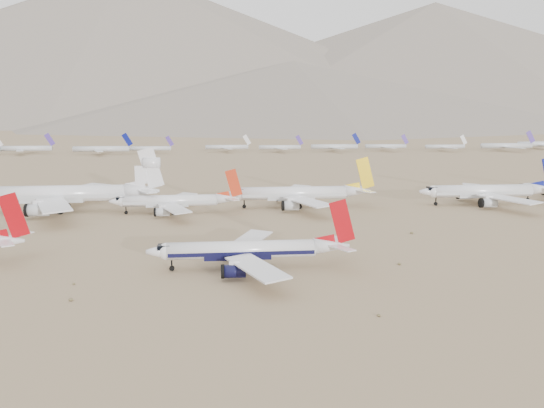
# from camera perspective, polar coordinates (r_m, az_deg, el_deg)

# --- Properties ---
(ground) EXTENTS (7000.00, 7000.00, 0.00)m
(ground) POSITION_cam_1_polar(r_m,az_deg,el_deg) (118.25, 2.46, -7.11)
(ground) COLOR #7D6248
(ground) RESTS_ON ground
(main_airliner) EXTENTS (43.92, 42.90, 15.50)m
(main_airliner) POSITION_cam_1_polar(r_m,az_deg,el_deg) (118.09, -2.32, -4.98)
(main_airliner) COLOR white
(main_airliner) RESTS_ON ground
(row2_navy_widebody) EXTENTS (50.36, 49.25, 17.92)m
(row2_navy_widebody) POSITION_cam_1_polar(r_m,az_deg,el_deg) (211.86, 22.21, 1.27)
(row2_navy_widebody) COLOR white
(row2_navy_widebody) RESTS_ON ground
(row2_gold_tail) EXTENTS (50.99, 49.87, 18.16)m
(row2_gold_tail) POSITION_cam_1_polar(r_m,az_deg,el_deg) (191.06, 3.01, 1.14)
(row2_gold_tail) COLOR white
(row2_gold_tail) RESTS_ON ground
(row2_orange_tail) EXTENTS (42.34, 41.42, 15.10)m
(row2_orange_tail) POSITION_cam_1_polar(r_m,az_deg,el_deg) (183.01, -10.33, 0.32)
(row2_orange_tail) COLOR white
(row2_orange_tail) RESTS_ON ground
(row2_white_trijet) EXTENTS (62.79, 61.36, 22.25)m
(row2_white_trijet) POSITION_cam_1_polar(r_m,az_deg,el_deg) (195.41, -21.13, 1.07)
(row2_white_trijet) COLOR white
(row2_white_trijet) RESTS_ON ground
(distant_storage_row) EXTENTS (621.87, 61.32, 15.70)m
(distant_storage_row) POSITION_cam_1_polar(r_m,az_deg,el_deg) (432.89, 1.31, 6.15)
(distant_storage_row) COLOR silver
(distant_storage_row) RESTS_ON ground
(mountain_range) EXTENTS (7354.00, 3024.00, 470.00)m
(mountain_range) POSITION_cam_1_polar(r_m,az_deg,el_deg) (1768.67, -2.89, 15.26)
(mountain_range) COLOR slate
(mountain_range) RESTS_ON ground
(foothills) EXTENTS (4637.50, 1395.00, 155.00)m
(foothills) POSITION_cam_1_polar(r_m,az_deg,el_deg) (1328.10, 18.88, 11.08)
(foothills) COLOR slate
(foothills) RESTS_ON ground
(desert_scrub) EXTENTS (261.14, 121.67, 0.63)m
(desert_scrub) POSITION_cam_1_polar(r_m,az_deg,el_deg) (88.71, 6.56, -13.04)
(desert_scrub) COLOR brown
(desert_scrub) RESTS_ON ground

